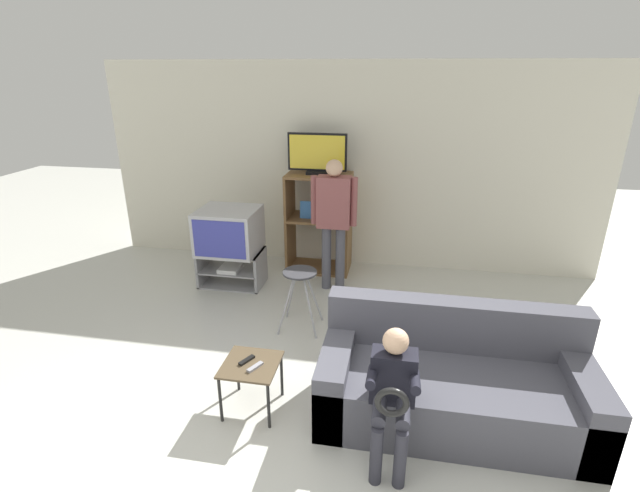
% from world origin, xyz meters
% --- Properties ---
extents(wall_back, '(6.40, 0.06, 2.60)m').
position_xyz_m(wall_back, '(0.00, 3.94, 1.30)').
color(wall_back, silver).
rests_on(wall_back, ground_plane).
extents(tv_stand, '(0.76, 0.45, 0.45)m').
position_xyz_m(tv_stand, '(-1.27, 2.96, 0.22)').
color(tv_stand, '#939399').
rests_on(tv_stand, ground_plane).
extents(television_main, '(0.69, 0.63, 0.52)m').
position_xyz_m(television_main, '(-1.26, 2.95, 0.70)').
color(television_main, '#B2B2B7').
rests_on(television_main, tv_stand).
extents(media_shelf, '(0.80, 0.51, 1.28)m').
position_xyz_m(media_shelf, '(-0.30, 3.62, 0.65)').
color(media_shelf, brown).
rests_on(media_shelf, ground_plane).
extents(television_flat, '(0.73, 0.20, 0.50)m').
position_xyz_m(television_flat, '(-0.33, 3.62, 1.51)').
color(television_flat, black).
rests_on(television_flat, media_shelf).
extents(folding_stool, '(0.42, 0.38, 0.64)m').
position_xyz_m(folding_stool, '(-0.22, 2.12, 0.51)').
color(folding_stool, '#99999E').
rests_on(folding_stool, ground_plane).
extents(snack_table, '(0.42, 0.42, 0.41)m').
position_xyz_m(snack_table, '(-0.32, 0.87, 0.36)').
color(snack_table, brown).
rests_on(snack_table, ground_plane).
extents(remote_control_black, '(0.10, 0.14, 0.02)m').
position_xyz_m(remote_control_black, '(-0.36, 0.89, 0.42)').
color(remote_control_black, black).
rests_on(remote_control_black, snack_table).
extents(remote_control_white, '(0.10, 0.14, 0.02)m').
position_xyz_m(remote_control_white, '(-0.27, 0.82, 0.42)').
color(remote_control_white, gray).
rests_on(remote_control_white, snack_table).
extents(couch, '(1.97, 0.87, 0.83)m').
position_xyz_m(couch, '(1.19, 1.07, 0.29)').
color(couch, '#4C4C56').
rests_on(couch, ground_plane).
extents(person_standing_adult, '(0.53, 0.20, 1.56)m').
position_xyz_m(person_standing_adult, '(-0.03, 3.08, 0.95)').
color(person_standing_adult, '#4C4C56').
rests_on(person_standing_adult, ground_plane).
extents(person_seated_child, '(0.33, 0.43, 0.96)m').
position_xyz_m(person_seated_child, '(0.75, 0.56, 0.58)').
color(person_seated_child, '#2D2D38').
rests_on(person_seated_child, ground_plane).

